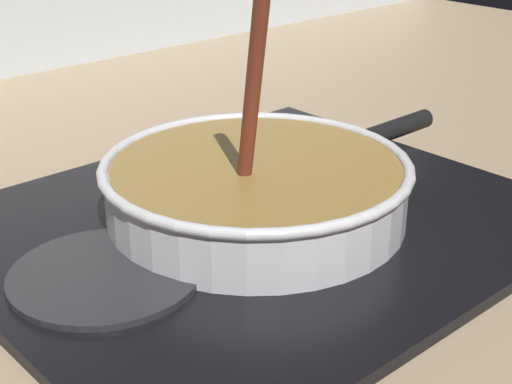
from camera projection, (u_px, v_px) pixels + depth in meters
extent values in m
cube|color=#9E8466|center=(336.00, 266.00, 0.74)|extent=(2.40, 1.60, 0.04)
cube|color=black|center=(256.00, 223.00, 0.77)|extent=(0.56, 0.48, 0.01)
torus|color=#592D0C|center=(256.00, 214.00, 0.76)|extent=(0.18, 0.18, 0.01)
cylinder|color=#262628|center=(105.00, 275.00, 0.66)|extent=(0.17, 0.17, 0.01)
cylinder|color=silver|center=(256.00, 192.00, 0.75)|extent=(0.30, 0.30, 0.06)
cylinder|color=olive|center=(256.00, 188.00, 0.75)|extent=(0.28, 0.28, 0.05)
torus|color=silver|center=(256.00, 165.00, 0.74)|extent=(0.31, 0.31, 0.01)
cylinder|color=black|center=(392.00, 130.00, 0.88)|extent=(0.13, 0.02, 0.02)
cylinder|color=#EDD88C|center=(189.00, 187.00, 0.72)|extent=(0.04, 0.04, 0.01)
cylinder|color=#E5CC7A|center=(357.00, 153.00, 0.80)|extent=(0.03, 0.03, 0.01)
cylinder|color=#EDD88C|center=(294.00, 155.00, 0.80)|extent=(0.03, 0.03, 0.01)
cylinder|color=#EDD88C|center=(253.00, 175.00, 0.75)|extent=(0.03, 0.03, 0.01)
cylinder|color=beige|center=(287.00, 195.00, 0.70)|extent=(0.04, 0.04, 0.01)
cylinder|color=beige|center=(238.00, 147.00, 0.82)|extent=(0.03, 0.03, 0.01)
cylinder|color=maroon|center=(253.00, 89.00, 0.66)|extent=(0.05, 0.08, 0.22)
cube|color=brown|center=(243.00, 187.00, 0.73)|extent=(0.04, 0.05, 0.01)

